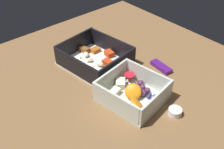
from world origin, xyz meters
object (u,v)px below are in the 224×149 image
Objects in this scene: candy_bar at (161,67)px; pasta_container at (96,59)px; fruit_bowl at (132,92)px; paper_cup_liner at (175,112)px.

pasta_container is at bearing -136.99° from candy_bar.
fruit_bowl is 5.11× the size of paper_cup_liner.
fruit_bowl is (17.73, -2.05, 0.06)cm from pasta_container.
pasta_container is 17.85cm from fruit_bowl.
pasta_container is at bearing 173.40° from fruit_bowl.
fruit_bowl is at bearing -14.40° from pasta_container.
candy_bar is 2.15× the size of paper_cup_liner.
fruit_bowl is 15.80cm from candy_bar.
paper_cup_liner is (14.25, -11.58, 0.22)cm from candy_bar.
candy_bar is at bearing 35.21° from pasta_container.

